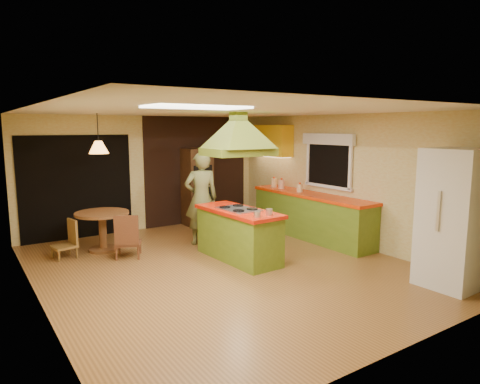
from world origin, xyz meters
TOP-DOWN VIEW (x-y plane):
  - ground at (0.00, 0.00)m, footprint 6.50×6.50m
  - room_walls at (0.00, 0.00)m, footprint 5.50×6.50m
  - ceiling_plane at (0.00, 0.00)m, footprint 6.50×6.50m
  - brick_panel at (1.25, 3.23)m, footprint 2.64×0.03m
  - nook_opening at (-1.50, 3.23)m, footprint 2.20×0.03m
  - right_counter at (2.45, 0.60)m, footprint 0.62×3.05m
  - upper_cabinets at (2.57, 2.20)m, footprint 0.34×1.40m
  - window_right at (2.70, 0.40)m, footprint 0.12×1.35m
  - fluor_panel at (-1.10, -1.20)m, footprint 1.20×0.60m
  - kitchen_island at (0.42, 0.22)m, footprint 0.77×1.76m
  - range_hood at (0.42, 0.22)m, footprint 1.11×0.82m
  - man at (0.37, 1.43)m, footprint 0.74×0.59m
  - refrigerator at (2.27, -2.51)m, footprint 0.83×0.79m
  - wall_oven at (1.09, 2.95)m, footprint 0.59×0.60m
  - dining_table at (-1.36, 2.03)m, footprint 0.96×0.96m
  - chair_left at (-2.06, 1.93)m, footprint 0.42×0.42m
  - chair_near at (-1.11, 1.38)m, footprint 0.57×0.57m
  - pendant_lamp at (-1.36, 2.03)m, footprint 0.42×0.42m
  - canister_large at (2.40, 1.75)m, footprint 0.15×0.15m
  - canister_medium at (2.40, 1.49)m, footprint 0.18×0.18m
  - canister_small at (2.40, 0.89)m, footprint 0.15×0.15m

SIDE VIEW (x-z plane):
  - ground at x=0.00m, z-range 0.00..0.00m
  - chair_left at x=-2.06m, z-range 0.00..0.67m
  - chair_near at x=-1.11m, z-range 0.00..0.78m
  - kitchen_island at x=0.42m, z-range 0.00..0.89m
  - right_counter at x=2.45m, z-range 0.00..0.92m
  - dining_table at x=-1.36m, z-range 0.14..0.87m
  - wall_oven at x=1.09m, z-range 0.00..1.78m
  - man at x=0.37m, z-range 0.00..1.80m
  - refrigerator at x=2.27m, z-range 0.00..1.97m
  - canister_small at x=2.40m, z-range 0.92..1.08m
  - canister_medium at x=2.40m, z-range 0.92..1.11m
  - canister_large at x=2.40m, z-range 0.92..1.11m
  - nook_opening at x=-1.50m, z-range 0.00..2.10m
  - room_walls at x=0.00m, z-range -2.00..4.50m
  - brick_panel at x=1.25m, z-range 0.00..2.50m
  - window_right at x=2.70m, z-range 1.24..2.30m
  - pendant_lamp at x=-1.36m, z-range 1.79..2.01m
  - upper_cabinets at x=2.57m, z-range 1.60..2.30m
  - range_hood at x=0.42m, z-range 1.85..2.65m
  - fluor_panel at x=-1.10m, z-range 2.47..2.50m
  - ceiling_plane at x=0.00m, z-range 2.50..2.50m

